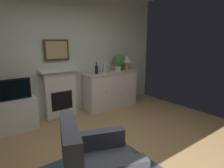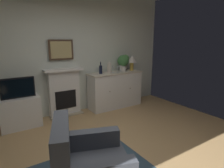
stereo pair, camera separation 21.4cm
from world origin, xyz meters
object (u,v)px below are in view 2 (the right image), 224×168
sideboard_cabinet (115,90)px  table_lamp (132,60)px  wine_glass_center (118,68)px  vase_decorative (109,68)px  tv_set (18,88)px  armchair (88,167)px  potted_plant_small (123,61)px  framed_picture (61,50)px  tv_cabinet (20,112)px  wine_bottle (101,69)px  wine_glass_left (113,68)px  wine_glass_right (120,67)px  fireplace_unit (64,92)px

sideboard_cabinet → table_lamp: table_lamp is taller
sideboard_cabinet → wine_glass_center: 0.59m
wine_glass_center → vase_decorative: size_ratio=0.59×
tv_set → armchair: 2.40m
armchair → vase_decorative: bearing=53.4°
potted_plant_small → vase_decorative: bearing=-169.2°
framed_picture → tv_cabinet: size_ratio=0.73×
wine_bottle → armchair: size_ratio=0.29×
sideboard_cabinet → wine_glass_left: bearing=174.2°
vase_decorative → armchair: (-1.69, -2.28, -0.68)m
wine_glass_right → armchair: size_ratio=0.16×
wine_glass_center → wine_glass_left: bearing=151.0°
vase_decorative → tv_set: size_ratio=0.45×
fireplace_unit → wine_glass_center: fireplace_unit is taller
table_lamp → wine_glass_center: table_lamp is taller
wine_glass_right → potted_plant_small: size_ratio=0.38×
table_lamp → wine_glass_left: (-0.60, 0.01, -0.16)m
fireplace_unit → tv_cabinet: (-0.97, -0.16, -0.24)m
table_lamp → vase_decorative: 0.76m
tv_set → wine_glass_left: bearing=0.4°
framed_picture → table_lamp: framed_picture is taller
wine_bottle → wine_glass_right: (0.57, -0.02, 0.01)m
wine_glass_right → armchair: 3.17m
sideboard_cabinet → wine_bottle: size_ratio=4.93×
tv_cabinet → tv_set: size_ratio=1.21×
wine_glass_center → vase_decorative: bearing=179.1°
fireplace_unit → wine_bottle: size_ratio=3.79×
armchair → tv_cabinet: bearing=99.0°
wine_glass_left → wine_glass_right: bearing=-4.0°
fireplace_unit → table_lamp: bearing=-5.5°
sideboard_cabinet → wine_bottle: wine_bottle is taller
fireplace_unit → wine_glass_center: bearing=-9.8°
wine_glass_right → vase_decorative: vase_decorative is taller
wine_glass_left → sideboard_cabinet: bearing=-5.8°
table_lamp → wine_bottle: bearing=179.2°
framed_picture → wine_glass_left: framed_picture is taller
wine_bottle → tv_set: size_ratio=0.47×
wine_bottle → fireplace_unit: bearing=169.4°
wine_glass_center → armchair: wine_glass_center is taller
tv_cabinet → potted_plant_small: size_ratio=1.74×
wine_bottle → table_lamp: bearing=-0.8°
framed_picture → potted_plant_small: framed_picture is taller
wine_glass_right → tv_cabinet: wine_glass_right is taller
table_lamp → wine_glass_right: bearing=-178.8°
framed_picture → sideboard_cabinet: framed_picture is taller
wine_bottle → tv_cabinet: 1.99m
wine_glass_right → potted_plant_small: 0.20m
fireplace_unit → tv_cabinet: bearing=-170.6°
framed_picture → tv_set: size_ratio=0.89×
wine_glass_center → tv_cabinet: (-2.32, 0.07, -0.73)m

